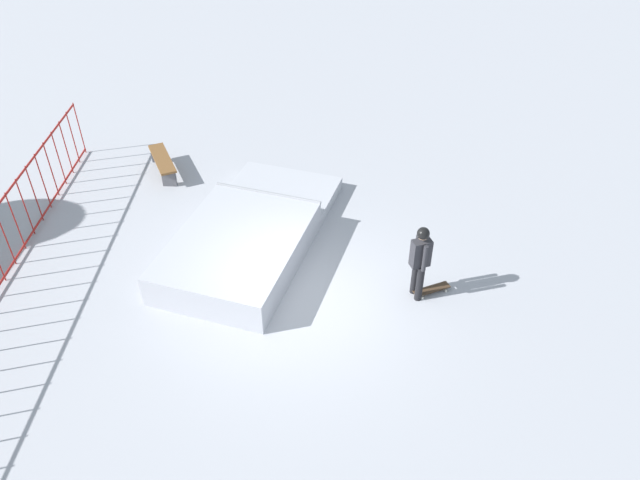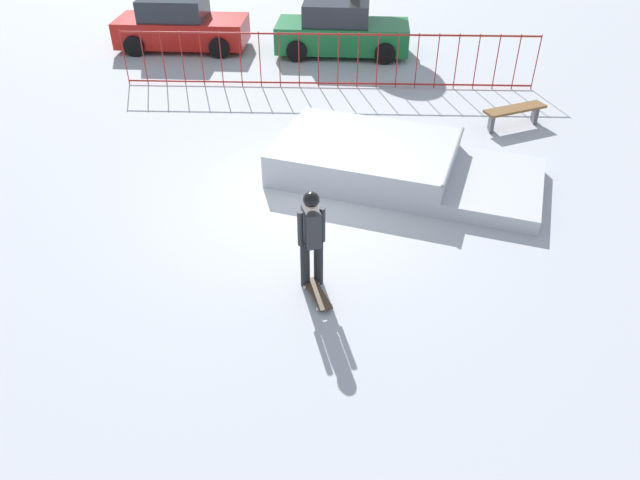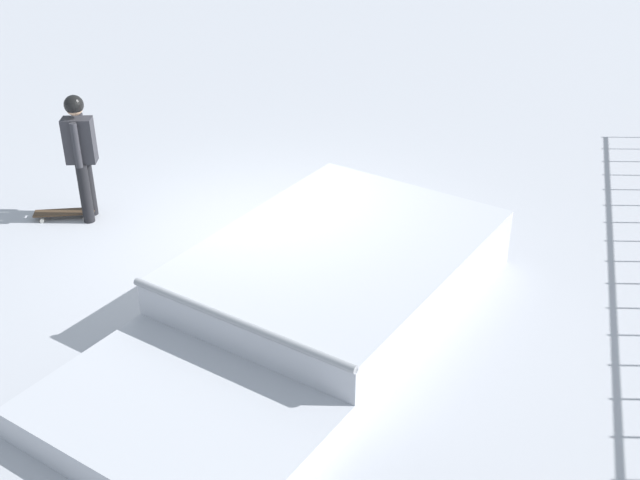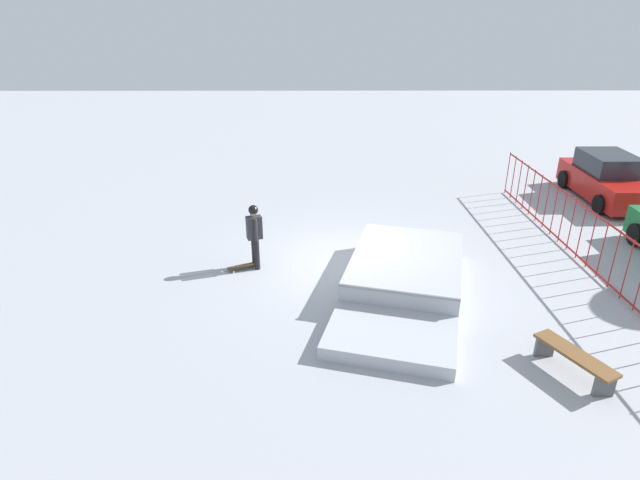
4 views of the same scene
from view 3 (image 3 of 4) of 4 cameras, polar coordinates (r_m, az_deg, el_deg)
ground_plane at (r=10.40m, az=-4.41°, el=0.32°), size 60.00×60.00×0.00m
skate_ramp at (r=8.61m, az=-0.32°, el=-3.79°), size 5.89×3.91×0.74m
skater at (r=10.86m, az=-16.74°, el=6.28°), size 0.42×0.43×1.73m
skateboard at (r=11.33m, az=-17.80°, el=1.88°), size 0.52×0.81×0.09m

